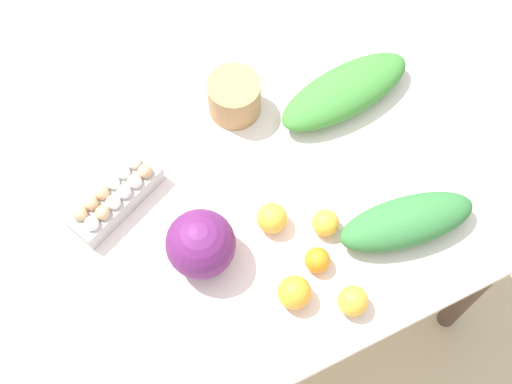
# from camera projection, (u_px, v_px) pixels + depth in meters

# --- Properties ---
(ground_plane) EXTENTS (8.00, 8.00, 0.00)m
(ground_plane) POSITION_uv_depth(u_px,v_px,m) (256.00, 284.00, 2.55)
(ground_plane) COLOR #C6B289
(dining_table) EXTENTS (1.20, 0.93, 0.77)m
(dining_table) POSITION_uv_depth(u_px,v_px,m) (256.00, 211.00, 1.94)
(dining_table) COLOR silver
(dining_table) RESTS_ON ground_plane
(cabbage_purple) EXTENTS (0.17, 0.17, 0.17)m
(cabbage_purple) POSITION_uv_depth(u_px,v_px,m) (201.00, 244.00, 1.70)
(cabbage_purple) COLOR #601E5B
(cabbage_purple) RESTS_ON dining_table
(egg_carton) EXTENTS (0.28, 0.19, 0.09)m
(egg_carton) POSITION_uv_depth(u_px,v_px,m) (115.00, 197.00, 1.80)
(egg_carton) COLOR #B7B7B2
(egg_carton) RESTS_ON dining_table
(paper_bag) EXTENTS (0.14, 0.14, 0.12)m
(paper_bag) POSITION_uv_depth(u_px,v_px,m) (234.00, 97.00, 1.90)
(paper_bag) COLOR #A87F51
(paper_bag) RESTS_ON dining_table
(greens_bunch_dandelion) EXTENTS (0.37, 0.19, 0.10)m
(greens_bunch_dandelion) POSITION_uv_depth(u_px,v_px,m) (407.00, 222.00, 1.76)
(greens_bunch_dandelion) COLOR #337538
(greens_bunch_dandelion) RESTS_ON dining_table
(greens_bunch_chard) EXTENTS (0.41, 0.19, 0.09)m
(greens_bunch_chard) POSITION_uv_depth(u_px,v_px,m) (345.00, 91.00, 1.92)
(greens_bunch_chard) COLOR #3D8433
(greens_bunch_chard) RESTS_ON dining_table
(orange_0) EXTENTS (0.07, 0.07, 0.07)m
(orange_0) POSITION_uv_depth(u_px,v_px,m) (353.00, 301.00, 1.69)
(orange_0) COLOR #F9A833
(orange_0) RESTS_ON dining_table
(orange_1) EXTENTS (0.08, 0.08, 0.08)m
(orange_1) POSITION_uv_depth(u_px,v_px,m) (295.00, 292.00, 1.69)
(orange_1) COLOR orange
(orange_1) RESTS_ON dining_table
(orange_2) EXTENTS (0.06, 0.06, 0.06)m
(orange_2) POSITION_uv_depth(u_px,v_px,m) (317.00, 260.00, 1.74)
(orange_2) COLOR orange
(orange_2) RESTS_ON dining_table
(orange_3) EXTENTS (0.08, 0.08, 0.08)m
(orange_3) POSITION_uv_depth(u_px,v_px,m) (271.00, 218.00, 1.78)
(orange_3) COLOR #F9A833
(orange_3) RESTS_ON dining_table
(orange_4) EXTENTS (0.07, 0.07, 0.07)m
(orange_4) POSITION_uv_depth(u_px,v_px,m) (325.00, 223.00, 1.78)
(orange_4) COLOR #F9A833
(orange_4) RESTS_ON dining_table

